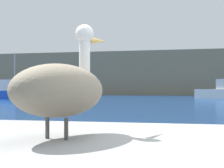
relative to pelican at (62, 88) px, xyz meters
The scene contains 4 objects.
hillside_backdrop 69.68m from the pelican, 89.06° to the left, with size 140.00×16.25×8.48m, color #7F755B.
pelican is the anchor object (origin of this frame).
fishing_boat_blue 39.97m from the pelican, 120.47° to the left, with size 5.55×3.01×5.40m.
fishing_boat_white 40.14m from the pelican, 82.87° to the left, with size 6.08×4.09×3.76m.
Camera 1 is at (-0.25, -2.99, 1.18)m, focal length 54.64 mm.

